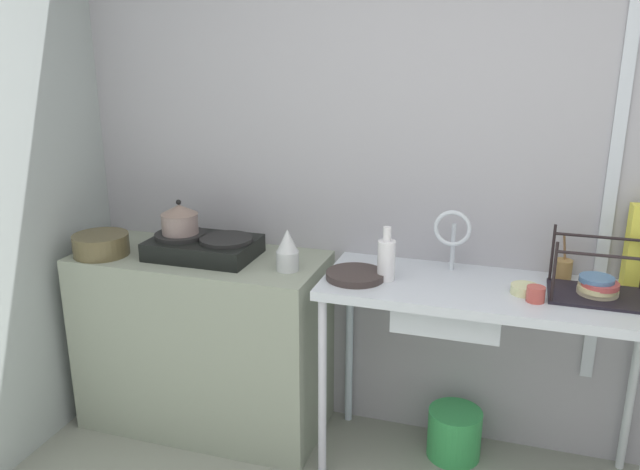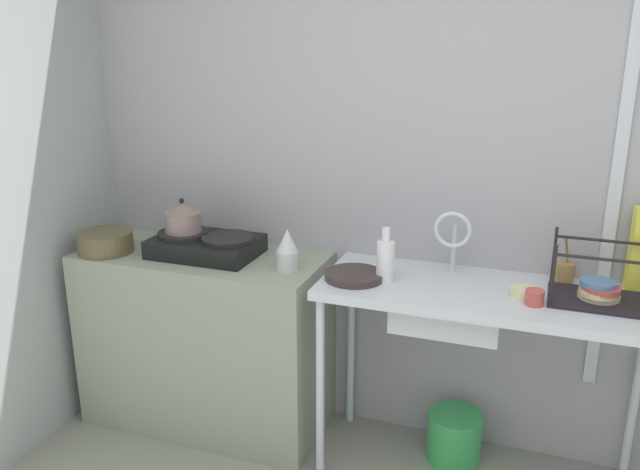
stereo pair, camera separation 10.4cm
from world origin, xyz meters
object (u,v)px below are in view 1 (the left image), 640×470
at_px(dish_rack, 598,288).
at_px(bucket_on_floor, 454,433).
at_px(faucet, 453,231).
at_px(sink_basin, 449,304).
at_px(frying_pan, 355,275).
at_px(utensil_jar, 563,268).
at_px(stove, 204,246).
at_px(pot_beside_stove, 101,245).
at_px(bottle_by_sink, 386,259).
at_px(percolator, 287,250).
at_px(cup_by_rack, 536,294).
at_px(pot_on_left_burner, 180,219).
at_px(small_bowl_on_drainboard, 525,289).

distance_m(dish_rack, bucket_on_floor, 0.95).
xyz_separation_m(faucet, dish_rack, (0.58, -0.09, -0.15)).
bearing_deg(dish_rack, sink_basin, -175.63).
bearing_deg(dish_rack, frying_pan, -174.68).
xyz_separation_m(frying_pan, utensil_jar, (0.83, 0.27, 0.03)).
xyz_separation_m(sink_basin, dish_rack, (0.56, 0.04, 0.13)).
height_order(stove, pot_beside_stove, stove).
xyz_separation_m(utensil_jar, bucket_on_floor, (-0.39, -0.12, -0.81)).
relative_size(sink_basin, bucket_on_floor, 1.78).
height_order(sink_basin, dish_rack, dish_rack).
relative_size(pot_beside_stove, bottle_by_sink, 1.11).
xyz_separation_m(dish_rack, utensil_jar, (-0.12, 0.18, 0.00)).
relative_size(stove, percolator, 2.60).
bearing_deg(cup_by_rack, bottle_by_sink, 174.66).
bearing_deg(cup_by_rack, frying_pan, 177.81).
bearing_deg(utensil_jar, frying_pan, -162.12).
bearing_deg(sink_basin, percolator, -177.12).
distance_m(percolator, bottle_by_sink, 0.43).
bearing_deg(utensil_jar, cup_by_rack, -110.17).
relative_size(frying_pan, dish_rack, 0.68).
distance_m(pot_on_left_burner, pot_beside_stove, 0.39).
bearing_deg(frying_pan, small_bowl_on_drainboard, 3.55).
bearing_deg(sink_basin, pot_beside_stove, -176.33).
height_order(stove, frying_pan, stove).
xyz_separation_m(percolator, faucet, (0.68, 0.16, 0.10)).
bearing_deg(sink_basin, frying_pan, -173.33).
bearing_deg(cup_by_rack, percolator, 177.87).
distance_m(pot_beside_stove, bucket_on_floor, 1.85).
bearing_deg(sink_basin, bottle_by_sink, -176.20).
relative_size(cup_by_rack, bucket_on_floor, 0.29).
xyz_separation_m(cup_by_rack, bottle_by_sink, (-0.60, 0.06, 0.06)).
distance_m(small_bowl_on_drainboard, utensil_jar, 0.27).
bearing_deg(small_bowl_on_drainboard, sink_basin, 179.30).
bearing_deg(bottle_by_sink, utensil_jar, 18.78).
bearing_deg(small_bowl_on_drainboard, bottle_by_sink, -178.55).
bearing_deg(pot_beside_stove, dish_rack, 3.85).
bearing_deg(utensil_jar, small_bowl_on_drainboard, -123.43).
bearing_deg(small_bowl_on_drainboard, frying_pan, -176.45).
bearing_deg(faucet, cup_by_rack, -30.17).
bearing_deg(small_bowl_on_drainboard, cup_by_rack, -59.93).
bearing_deg(bottle_by_sink, faucet, 30.43).
bearing_deg(percolator, bottle_by_sink, 2.32).
bearing_deg(stove, small_bowl_on_drainboard, -0.94).
distance_m(small_bowl_on_drainboard, bucket_on_floor, 0.82).
height_order(frying_pan, cup_by_rack, cup_by_rack).
relative_size(pot_on_left_burner, small_bowl_on_drainboard, 1.57).
xyz_separation_m(pot_beside_stove, sink_basin, (1.60, 0.10, -0.13)).
bearing_deg(pot_on_left_burner, sink_basin, -0.91).
xyz_separation_m(pot_beside_stove, cup_by_rack, (1.93, 0.03, -0.02)).
relative_size(percolator, cup_by_rack, 2.63).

